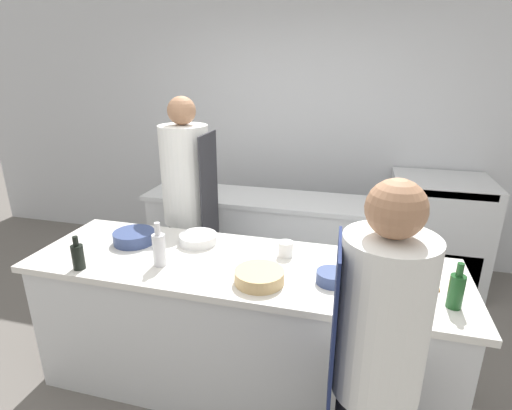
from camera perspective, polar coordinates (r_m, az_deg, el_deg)
name	(u,v)px	position (r m, az deg, el deg)	size (l,w,h in m)	color
ground_plane	(243,380)	(2.93, -1.93, -23.68)	(16.00, 16.00, 0.00)	#605B56
wall_back	(300,126)	(4.27, 6.32, 11.15)	(8.00, 0.06, 2.80)	silver
prep_counter	(242,324)	(2.65, -2.04, -16.69)	(2.60, 0.79, 0.88)	silver
pass_counter	(263,241)	(3.75, 0.99, -5.19)	(2.17, 0.56, 0.88)	silver
oven_range	(435,232)	(4.11, 24.26, -3.59)	(0.84, 0.72, 1.04)	silver
chef_at_prep_near	(375,375)	(1.81, 16.59, -22.21)	(0.37, 0.35, 1.64)	black
chef_at_stove	(188,212)	(3.22, -9.67, -0.94)	(0.38, 0.37, 1.79)	black
bottle_olive_oil	(159,248)	(2.42, -13.68, -6.06)	(0.08, 0.08, 0.27)	silver
bottle_vinegar	(78,256)	(2.54, -24.09, -6.66)	(0.07, 0.07, 0.20)	black
bottle_wine	(456,290)	(2.20, 26.69, -10.80)	(0.07, 0.07, 0.24)	#19471E
bowl_mixing_large	(332,277)	(2.24, 10.78, -10.11)	(0.17, 0.17, 0.07)	navy
bowl_prep_small	(134,237)	(2.79, -17.02, -4.40)	(0.27, 0.27, 0.08)	navy
bowl_ceramic_blue	(259,277)	(2.20, 0.49, -10.18)	(0.27, 0.27, 0.07)	tan
bowl_wooden_salad	(198,239)	(2.69, -8.25, -4.79)	(0.25, 0.25, 0.06)	white
cup	(286,249)	(2.49, 4.24, -6.26)	(0.09, 0.09, 0.09)	white
cutting_board	(403,276)	(2.42, 20.25, -9.47)	(0.35, 0.25, 0.01)	olive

